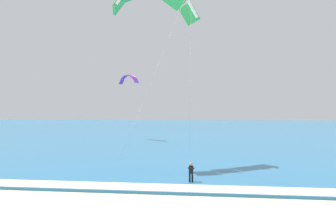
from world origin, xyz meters
TOP-DOWN VIEW (x-y plane):
  - sea at (0.00, 74.48)m, footprint 200.00×120.00m
  - surf_foam at (0.00, 15.48)m, footprint 200.00×1.84m
  - surfboard at (-1.98, 17.24)m, footprint 0.45×1.40m
  - kitesurfer at (-1.98, 17.26)m, footprint 0.55×0.52m
  - kite_primary at (-5.53, 23.12)m, footprint 8.05×8.09m
  - kite_distant at (-13.72, 45.17)m, footprint 4.16×3.29m

SIDE VIEW (x-z plane):
  - surfboard at x=-1.98m, z-range -0.02..0.07m
  - sea at x=0.00m, z-range 0.00..0.20m
  - surf_foam at x=0.00m, z-range 0.20..0.24m
  - kitesurfer at x=-1.98m, z-range 0.10..1.79m
  - kite_distant at x=-13.72m, z-range 10.30..11.92m
  - kite_primary at x=-5.53m, z-range 8.03..24.33m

